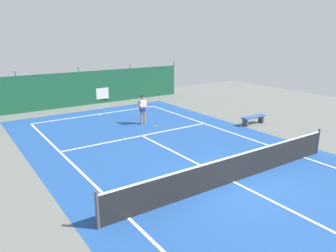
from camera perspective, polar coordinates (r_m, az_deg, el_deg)
The scene contains 10 objects.
ground_plane at distance 11.79m, azimuth 11.31°, elevation -9.56°, with size 36.00×36.00×0.00m, color slate.
court_surface at distance 11.79m, azimuth 11.31°, elevation -9.54°, with size 11.02×26.60×0.01m.
tennis_net at distance 11.59m, azimuth 11.45°, elevation -7.28°, with size 10.12×0.10×1.10m.
back_fence at distance 24.52m, azimuth -15.39°, elevation 5.18°, with size 16.30×0.98×2.70m.
tennis_player at distance 18.44m, azimuth -4.42°, elevation 3.21°, with size 0.73×0.75×1.64m.
tennis_ball_near_player at distance 18.09m, azimuth -2.08°, elevation -0.04°, with size 0.07×0.07×0.07m, color #CCDB33.
tennis_ball_midcourt at distance 21.93m, azimuth -0.63°, elevation 2.84°, with size 0.07×0.07×0.07m, color #CCDB33.
parked_car at distance 26.41m, azimuth -13.61°, elevation 6.43°, with size 2.38×4.38×1.68m.
courtside_bench at distance 19.09m, azimuth 14.68°, elevation 1.36°, with size 1.60×0.40×0.49m.
water_bottle at distance 16.48m, azimuth 22.25°, elevation -2.55°, with size 0.08×0.08×0.24m, color #338CD8.
Camera 1 is at (-7.77, -7.32, 5.02)m, focal length 34.96 mm.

